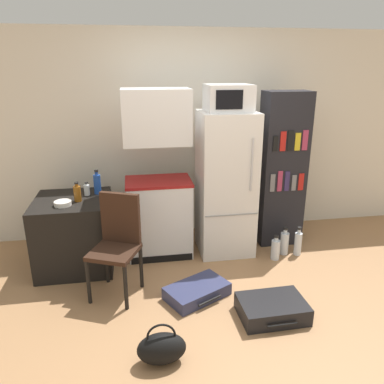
# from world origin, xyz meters

# --- Properties ---
(ground_plane) EXTENTS (24.00, 24.00, 0.00)m
(ground_plane) POSITION_xyz_m (0.00, 0.00, 0.00)
(ground_plane) COLOR #A3754C
(wall_back) EXTENTS (6.40, 0.10, 2.48)m
(wall_back) POSITION_xyz_m (0.20, 2.00, 1.24)
(wall_back) COLOR silver
(wall_back) RESTS_ON ground_plane
(side_table) EXTENTS (0.77, 0.76, 0.76)m
(side_table) POSITION_xyz_m (-1.45, 1.22, 0.38)
(side_table) COLOR black
(side_table) RESTS_ON ground_plane
(kitchen_hutch) EXTENTS (0.72, 0.49, 1.85)m
(kitchen_hutch) POSITION_xyz_m (-0.53, 1.36, 0.84)
(kitchen_hutch) COLOR white
(kitchen_hutch) RESTS_ON ground_plane
(refrigerator) EXTENTS (0.60, 0.59, 1.61)m
(refrigerator) POSITION_xyz_m (0.22, 1.32, 0.80)
(refrigerator) COLOR white
(refrigerator) RESTS_ON ground_plane
(microwave) EXTENTS (0.47, 0.42, 0.27)m
(microwave) POSITION_xyz_m (0.22, 1.32, 1.75)
(microwave) COLOR silver
(microwave) RESTS_ON refrigerator
(bookshelf) EXTENTS (0.51, 0.33, 1.81)m
(bookshelf) POSITION_xyz_m (0.92, 1.44, 0.90)
(bookshelf) COLOR black
(bookshelf) RESTS_ON ground_plane
(bottle_clear_short) EXTENTS (0.06, 0.06, 0.14)m
(bottle_clear_short) POSITION_xyz_m (-1.30, 1.34, 0.82)
(bottle_clear_short) COLOR silver
(bottle_clear_short) RESTS_ON side_table
(bottle_amber_beer) EXTENTS (0.07, 0.07, 0.20)m
(bottle_amber_beer) POSITION_xyz_m (-1.37, 1.16, 0.84)
(bottle_amber_beer) COLOR brown
(bottle_amber_beer) RESTS_ON side_table
(bottle_blue_soda) EXTENTS (0.08, 0.08, 0.27)m
(bottle_blue_soda) POSITION_xyz_m (-1.19, 1.37, 0.87)
(bottle_blue_soda) COLOR #1E47A3
(bottle_blue_soda) RESTS_ON side_table
(bowl) EXTENTS (0.17, 0.17, 0.05)m
(bowl) POSITION_xyz_m (-1.50, 1.05, 0.78)
(bowl) COLOR silver
(bowl) RESTS_ON side_table
(chair) EXTENTS (0.53, 0.53, 0.96)m
(chair) POSITION_xyz_m (-0.98, 0.66, 0.56)
(chair) COLOR black
(chair) RESTS_ON ground_plane
(suitcase_large_flat) EXTENTS (0.66, 0.56, 0.12)m
(suitcase_large_flat) POSITION_xyz_m (-0.27, 0.41, 0.06)
(suitcase_large_flat) COLOR navy
(suitcase_large_flat) RESTS_ON ground_plane
(suitcase_small_flat) EXTENTS (0.57, 0.43, 0.15)m
(suitcase_small_flat) POSITION_xyz_m (0.32, 0.02, 0.08)
(suitcase_small_flat) COLOR black
(suitcase_small_flat) RESTS_ON ground_plane
(handbag) EXTENTS (0.36, 0.20, 0.33)m
(handbag) POSITION_xyz_m (-0.67, -0.35, 0.12)
(handbag) COLOR black
(handbag) RESTS_ON ground_plane
(water_bottle_front) EXTENTS (0.08, 0.08, 0.34)m
(water_bottle_front) POSITION_xyz_m (1.02, 1.04, 0.14)
(water_bottle_front) COLOR silver
(water_bottle_front) RESTS_ON ground_plane
(water_bottle_middle) EXTENTS (0.10, 0.10, 0.29)m
(water_bottle_middle) POSITION_xyz_m (0.72, 0.98, 0.12)
(water_bottle_middle) COLOR silver
(water_bottle_middle) RESTS_ON ground_plane
(water_bottle_back) EXTENTS (0.10, 0.10, 0.33)m
(water_bottle_back) POSITION_xyz_m (0.87, 1.09, 0.14)
(water_bottle_back) COLOR silver
(water_bottle_back) RESTS_ON ground_plane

